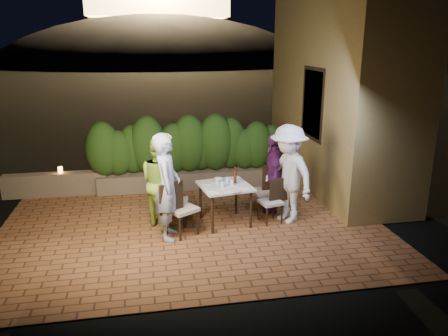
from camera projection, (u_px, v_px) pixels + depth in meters
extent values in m
plane|color=black|center=(194.00, 228.00, 8.05)|extent=(400.00, 400.00, 0.00)
cube|color=brown|center=(191.00, 220.00, 8.54)|extent=(7.00, 6.00, 0.15)
cube|color=olive|center=(339.00, 78.00, 9.86)|extent=(1.60, 5.00, 5.00)
cube|color=black|center=(314.00, 104.00, 9.39)|extent=(0.08, 1.00, 1.40)
cube|color=black|center=(313.00, 104.00, 9.39)|extent=(0.06, 1.15, 1.55)
cube|color=brown|center=(190.00, 179.00, 10.19)|extent=(4.20, 0.55, 0.40)
cube|color=brown|center=(56.00, 184.00, 9.66)|extent=(2.20, 0.30, 0.50)
ellipsoid|color=black|center=(161.00, 90.00, 66.13)|extent=(52.00, 40.00, 22.00)
cylinder|color=white|center=(215.00, 190.00, 7.75)|extent=(0.22, 0.22, 0.01)
cylinder|color=white|center=(207.00, 183.00, 8.14)|extent=(0.24, 0.24, 0.01)
cylinder|color=white|center=(244.00, 186.00, 7.94)|extent=(0.22, 0.22, 0.01)
cylinder|color=white|center=(235.00, 179.00, 8.35)|extent=(0.23, 0.23, 0.01)
cylinder|color=white|center=(225.00, 185.00, 8.02)|extent=(0.20, 0.20, 0.01)
cylinder|color=white|center=(235.00, 190.00, 7.72)|extent=(0.24, 0.24, 0.01)
cylinder|color=silver|center=(223.00, 185.00, 7.88)|extent=(0.07, 0.07, 0.12)
cylinder|color=silver|center=(217.00, 180.00, 8.15)|extent=(0.06, 0.06, 0.11)
cylinder|color=silver|center=(232.00, 182.00, 7.99)|extent=(0.07, 0.07, 0.12)
cylinder|color=silver|center=(227.00, 180.00, 8.16)|extent=(0.06, 0.06, 0.11)
imported|color=white|center=(219.00, 180.00, 8.28)|extent=(0.19, 0.19, 0.04)
imported|color=#9EB2CB|center=(167.00, 187.00, 7.39)|extent=(0.52, 0.72, 1.86)
imported|color=#8FBA3A|center=(160.00, 182.00, 7.92)|extent=(0.97, 1.03, 1.68)
imported|color=white|center=(288.00, 174.00, 8.08)|extent=(1.10, 1.37, 1.86)
imported|color=#612165|center=(274.00, 173.00, 8.61)|extent=(0.61, 1.00, 1.60)
cylinder|color=orange|center=(60.00, 170.00, 9.59)|extent=(0.10, 0.10, 0.14)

